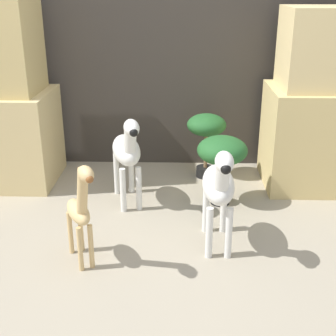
{
  "coord_description": "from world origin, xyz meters",
  "views": [
    {
      "loc": [
        0.16,
        -2.14,
        1.47
      ],
      "look_at": [
        0.09,
        0.6,
        0.37
      ],
      "focal_mm": 50.0,
      "sensor_mm": 36.0,
      "label": 1
    }
  ],
  "objects_px": {
    "potted_palm_back": "(206,130)",
    "zebra_right": "(219,186)",
    "zebra_left": "(127,151)",
    "potted_palm_front": "(222,154)",
    "giraffe_figurine": "(80,208)"
  },
  "relations": [
    {
      "from": "zebra_right",
      "to": "potted_palm_back",
      "type": "bearing_deg",
      "value": 90.98
    },
    {
      "from": "giraffe_figurine",
      "to": "potted_palm_back",
      "type": "xyz_separation_m",
      "value": [
        0.73,
        1.29,
        0.04
      ]
    },
    {
      "from": "zebra_left",
      "to": "potted_palm_front",
      "type": "relative_size",
      "value": 1.36
    },
    {
      "from": "zebra_left",
      "to": "potted_palm_back",
      "type": "xyz_separation_m",
      "value": [
        0.56,
        0.51,
        -0.01
      ]
    },
    {
      "from": "zebra_right",
      "to": "giraffe_figurine",
      "type": "relative_size",
      "value": 1.04
    },
    {
      "from": "potted_palm_back",
      "to": "zebra_right",
      "type": "bearing_deg",
      "value": -89.02
    },
    {
      "from": "zebra_right",
      "to": "potted_palm_back",
      "type": "distance_m",
      "value": 1.08
    },
    {
      "from": "potted_palm_front",
      "to": "potted_palm_back",
      "type": "distance_m",
      "value": 0.5
    },
    {
      "from": "zebra_right",
      "to": "potted_palm_front",
      "type": "relative_size",
      "value": 1.36
    },
    {
      "from": "giraffe_figurine",
      "to": "potted_palm_front",
      "type": "distance_m",
      "value": 1.14
    },
    {
      "from": "zebra_left",
      "to": "giraffe_figurine",
      "type": "bearing_deg",
      "value": -102.02
    },
    {
      "from": "giraffe_figurine",
      "to": "zebra_right",
      "type": "bearing_deg",
      "value": 15.52
    },
    {
      "from": "zebra_left",
      "to": "potted_palm_back",
      "type": "bearing_deg",
      "value": 42.02
    },
    {
      "from": "potted_palm_front",
      "to": "potted_palm_back",
      "type": "relative_size",
      "value": 0.96
    },
    {
      "from": "zebra_left",
      "to": "giraffe_figurine",
      "type": "xyz_separation_m",
      "value": [
        -0.17,
        -0.78,
        -0.05
      ]
    }
  ]
}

